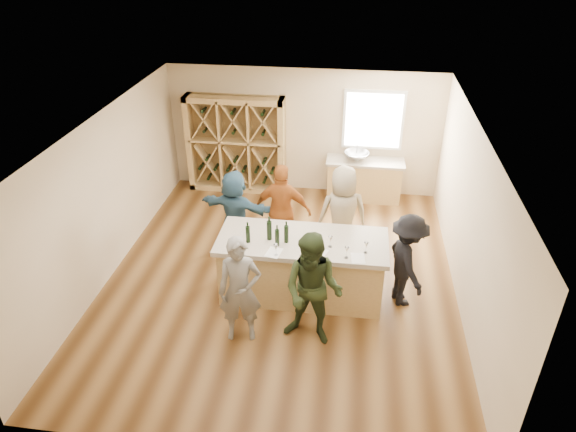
# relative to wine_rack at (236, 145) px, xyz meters

# --- Properties ---
(floor) EXTENTS (6.00, 7.00, 0.10)m
(floor) POSITION_rel_wine_rack_xyz_m (1.50, -3.27, -1.15)
(floor) COLOR brown
(floor) RESTS_ON ground
(ceiling) EXTENTS (6.00, 7.00, 0.10)m
(ceiling) POSITION_rel_wine_rack_xyz_m (1.50, -3.27, 1.75)
(ceiling) COLOR white
(ceiling) RESTS_ON ground
(wall_back) EXTENTS (6.00, 0.10, 2.80)m
(wall_back) POSITION_rel_wine_rack_xyz_m (1.50, 0.28, 0.30)
(wall_back) COLOR beige
(wall_back) RESTS_ON ground
(wall_front) EXTENTS (6.00, 0.10, 2.80)m
(wall_front) POSITION_rel_wine_rack_xyz_m (1.50, -6.82, 0.30)
(wall_front) COLOR beige
(wall_front) RESTS_ON ground
(wall_left) EXTENTS (0.10, 7.00, 2.80)m
(wall_left) POSITION_rel_wine_rack_xyz_m (-1.55, -3.27, 0.30)
(wall_left) COLOR beige
(wall_left) RESTS_ON ground
(wall_right) EXTENTS (0.10, 7.00, 2.80)m
(wall_right) POSITION_rel_wine_rack_xyz_m (4.55, -3.27, 0.30)
(wall_right) COLOR beige
(wall_right) RESTS_ON ground
(window_frame) EXTENTS (1.30, 0.06, 1.30)m
(window_frame) POSITION_rel_wine_rack_xyz_m (3.00, 0.20, 0.65)
(window_frame) COLOR white
(window_frame) RESTS_ON wall_back
(window_pane) EXTENTS (1.18, 0.01, 1.18)m
(window_pane) POSITION_rel_wine_rack_xyz_m (3.00, 0.17, 0.65)
(window_pane) COLOR white
(window_pane) RESTS_ON wall_back
(wine_rack) EXTENTS (2.20, 0.45, 2.20)m
(wine_rack) POSITION_rel_wine_rack_xyz_m (0.00, 0.00, 0.00)
(wine_rack) COLOR tan
(wine_rack) RESTS_ON floor
(back_counter_base) EXTENTS (1.60, 0.58, 0.86)m
(back_counter_base) POSITION_rel_wine_rack_xyz_m (2.90, -0.07, -0.67)
(back_counter_base) COLOR tan
(back_counter_base) RESTS_ON floor
(back_counter_top) EXTENTS (1.70, 0.62, 0.06)m
(back_counter_top) POSITION_rel_wine_rack_xyz_m (2.90, -0.07, -0.21)
(back_counter_top) COLOR #AEA18E
(back_counter_top) RESTS_ON back_counter_base
(sink) EXTENTS (0.54, 0.54, 0.19)m
(sink) POSITION_rel_wine_rack_xyz_m (2.70, -0.07, -0.09)
(sink) COLOR silver
(sink) RESTS_ON back_counter_top
(faucet) EXTENTS (0.02, 0.02, 0.30)m
(faucet) POSITION_rel_wine_rack_xyz_m (2.70, 0.11, -0.03)
(faucet) COLOR silver
(faucet) RESTS_ON back_counter_top
(tasting_counter_base) EXTENTS (2.60, 1.00, 1.00)m
(tasting_counter_base) POSITION_rel_wine_rack_xyz_m (1.91, -3.66, -0.60)
(tasting_counter_base) COLOR tan
(tasting_counter_base) RESTS_ON floor
(tasting_counter_top) EXTENTS (2.72, 1.12, 0.08)m
(tasting_counter_top) POSITION_rel_wine_rack_xyz_m (1.91, -3.66, -0.06)
(tasting_counter_top) COLOR #AEA18E
(tasting_counter_top) RESTS_ON tasting_counter_base
(wine_bottle_a) EXTENTS (0.08, 0.08, 0.28)m
(wine_bottle_a) POSITION_rel_wine_rack_xyz_m (1.07, -3.84, 0.12)
(wine_bottle_a) COLOR black
(wine_bottle_a) RESTS_ON tasting_counter_top
(wine_bottle_c) EXTENTS (0.11, 0.11, 0.33)m
(wine_bottle_c) POSITION_rel_wine_rack_xyz_m (1.39, -3.71, 0.14)
(wine_bottle_c) COLOR black
(wine_bottle_c) RESTS_ON tasting_counter_top
(wine_bottle_d) EXTENTS (0.09, 0.09, 0.28)m
(wine_bottle_d) POSITION_rel_wine_rack_xyz_m (1.54, -3.87, 0.12)
(wine_bottle_d) COLOR black
(wine_bottle_d) RESTS_ON tasting_counter_top
(wine_bottle_e) EXTENTS (0.09, 0.09, 0.29)m
(wine_bottle_e) POSITION_rel_wine_rack_xyz_m (1.67, -3.76, 0.13)
(wine_bottle_e) COLOR black
(wine_bottle_e) RESTS_ON tasting_counter_top
(wine_glass_a) EXTENTS (0.08, 0.08, 0.20)m
(wine_glass_a) POSITION_rel_wine_rack_xyz_m (1.56, -4.14, 0.08)
(wine_glass_a) COLOR white
(wine_glass_a) RESTS_ON tasting_counter_top
(wine_glass_b) EXTENTS (0.08, 0.08, 0.17)m
(wine_glass_b) POSITION_rel_wine_rack_xyz_m (2.10, -4.12, 0.06)
(wine_glass_b) COLOR white
(wine_glass_b) RESTS_ON tasting_counter_top
(wine_glass_c) EXTENTS (0.08, 0.08, 0.19)m
(wine_glass_c) POSITION_rel_wine_rack_xyz_m (2.62, -4.06, 0.08)
(wine_glass_c) COLOR white
(wine_glass_c) RESTS_ON tasting_counter_top
(wine_glass_d) EXTENTS (0.08, 0.08, 0.19)m
(wine_glass_d) POSITION_rel_wine_rack_xyz_m (2.36, -3.80, 0.07)
(wine_glass_d) COLOR white
(wine_glass_d) RESTS_ON tasting_counter_top
(wine_glass_e) EXTENTS (0.09, 0.09, 0.18)m
(wine_glass_e) POSITION_rel_wine_rack_xyz_m (2.91, -3.89, 0.07)
(wine_glass_e) COLOR white
(wine_glass_e) RESTS_ON tasting_counter_top
(tasting_menu_a) EXTENTS (0.26, 0.32, 0.00)m
(tasting_menu_a) POSITION_rel_wine_rack_xyz_m (1.52, -4.08, -0.02)
(tasting_menu_a) COLOR white
(tasting_menu_a) RESTS_ON tasting_counter_top
(tasting_menu_b) EXTENTS (0.32, 0.37, 0.00)m
(tasting_menu_b) POSITION_rel_wine_rack_xyz_m (2.20, -4.01, -0.02)
(tasting_menu_b) COLOR white
(tasting_menu_b) RESTS_ON tasting_counter_top
(tasting_menu_c) EXTENTS (0.23, 0.30, 0.00)m
(tasting_menu_c) POSITION_rel_wine_rack_xyz_m (2.80, -4.06, -0.02)
(tasting_menu_c) COLOR white
(tasting_menu_c) RESTS_ON tasting_counter_top
(person_near_left) EXTENTS (0.70, 0.56, 1.73)m
(person_near_left) POSITION_rel_wine_rack_xyz_m (1.14, -4.79, -0.24)
(person_near_left) COLOR slate
(person_near_left) RESTS_ON floor
(person_near_right) EXTENTS (0.97, 0.66, 1.82)m
(person_near_right) POSITION_rel_wine_rack_xyz_m (2.18, -4.71, -0.19)
(person_near_right) COLOR #263319
(person_near_right) RESTS_ON floor
(person_server) EXTENTS (0.78, 1.14, 1.61)m
(person_server) POSITION_rel_wine_rack_xyz_m (3.58, -3.63, -0.29)
(person_server) COLOR black
(person_server) RESTS_ON floor
(person_far_mid) EXTENTS (1.08, 0.60, 1.80)m
(person_far_mid) POSITION_rel_wine_rack_xyz_m (1.42, -2.47, -0.20)
(person_far_mid) COLOR #994C19
(person_far_mid) RESTS_ON floor
(person_far_right) EXTENTS (1.01, 0.78, 1.84)m
(person_far_right) POSITION_rel_wine_rack_xyz_m (2.50, -2.50, -0.18)
(person_far_right) COLOR gray
(person_far_right) RESTS_ON floor
(person_far_left) EXTENTS (1.57, 0.83, 1.60)m
(person_far_left) POSITION_rel_wine_rack_xyz_m (0.53, -2.43, -0.30)
(person_far_left) COLOR #335972
(person_far_left) RESTS_ON floor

